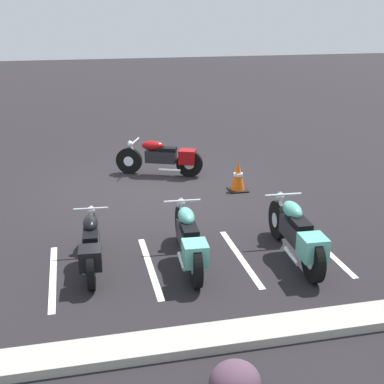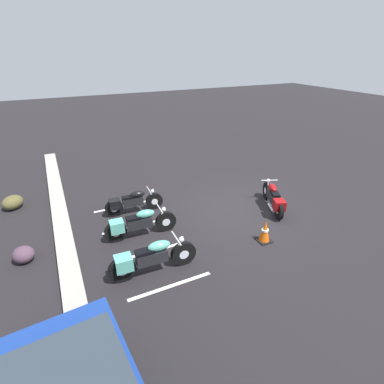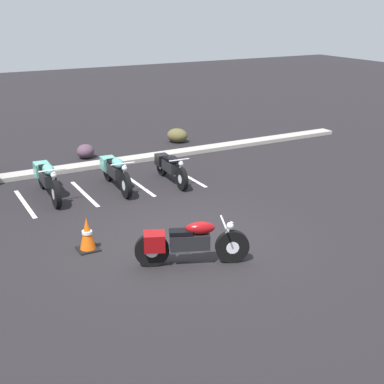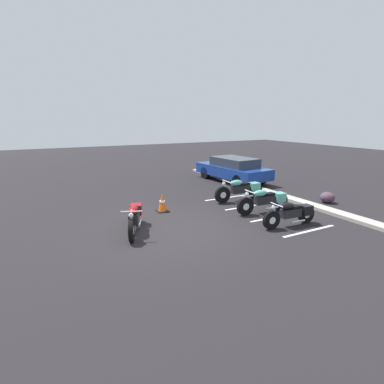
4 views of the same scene
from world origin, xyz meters
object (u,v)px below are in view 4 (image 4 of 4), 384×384
at_px(motorcycle_maroon_featured, 134,216).
at_px(parked_bike_0, 242,189).
at_px(parked_bike_2, 292,213).
at_px(car_blue, 233,169).
at_px(parked_bike_1, 266,200).
at_px(traffic_cone, 162,203).
at_px(landscape_rock_1, 327,197).

bearing_deg(motorcycle_maroon_featured, parked_bike_0, 127.34).
xyz_separation_m(parked_bike_2, car_blue, (-6.55, 2.38, 0.27)).
bearing_deg(parked_bike_1, motorcycle_maroon_featured, -1.65).
distance_m(parked_bike_0, traffic_cone, 3.45).
distance_m(parked_bike_1, parked_bike_2, 1.49).
xyz_separation_m(motorcycle_maroon_featured, parked_bike_2, (1.90, 4.48, -0.03)).
bearing_deg(car_blue, parked_bike_2, 154.85).
bearing_deg(parked_bike_2, traffic_cone, -43.67).
xyz_separation_m(parked_bike_1, traffic_cone, (-1.82, -3.24, -0.13)).
xyz_separation_m(parked_bike_2, landscape_rock_1, (-1.28, 3.26, -0.20)).
relative_size(car_blue, landscape_rock_1, 7.94).
relative_size(parked_bike_0, landscape_rock_1, 4.01).
height_order(parked_bike_0, traffic_cone, parked_bike_0).
relative_size(parked_bike_0, traffic_cone, 3.35).
bearing_deg(parked_bike_1, parked_bike_0, -93.41).
relative_size(motorcycle_maroon_featured, traffic_cone, 2.96).
relative_size(parked_bike_0, parked_bike_2, 1.14).
bearing_deg(motorcycle_maroon_featured, traffic_cone, 156.52).
bearing_deg(landscape_rock_1, motorcycle_maroon_featured, -94.56).
relative_size(parked_bike_1, landscape_rock_1, 3.84).
distance_m(motorcycle_maroon_featured, parked_bike_0, 5.07).
distance_m(parked_bike_1, landscape_rock_1, 3.06).
relative_size(parked_bike_2, landscape_rock_1, 3.52).
relative_size(motorcycle_maroon_featured, parked_bike_0, 0.88).
distance_m(motorcycle_maroon_featured, landscape_rock_1, 7.77).
xyz_separation_m(motorcycle_maroon_featured, car_blue, (-4.65, 6.87, 0.24)).
bearing_deg(parked_bike_1, parked_bike_2, 85.09).
relative_size(parked_bike_1, parked_bike_2, 1.09).
xyz_separation_m(parked_bike_0, traffic_cone, (-0.12, -3.45, -0.15)).
xyz_separation_m(motorcycle_maroon_featured, parked_bike_0, (-1.27, 4.91, 0.03)).
bearing_deg(landscape_rock_1, parked_bike_1, -93.61).
bearing_deg(traffic_cone, car_blue, 121.06).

